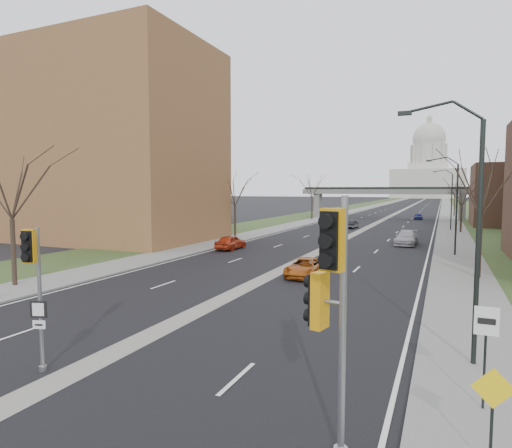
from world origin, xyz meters
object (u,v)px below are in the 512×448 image
Objects in this scene: warning_sign at (493,404)px; signal_pole_right at (330,289)px; car_left_near at (231,242)px; car_right_mid at (406,238)px; car_right_near at (305,267)px; signal_pole_median at (34,273)px; car_right_far at (418,216)px; speed_limit_sign at (486,339)px; car_left_far at (352,224)px.

signal_pole_right is at bearing -171.35° from warning_sign.
car_right_mid reaches higher than car_left_near.
car_right_near is at bearing -101.74° from car_right_mid.
signal_pole_right reaches higher than signal_pole_median.
signal_pole_right is at bearing 122.00° from car_left_near.
car_right_near is at bearing -99.43° from car_right_far.
car_right_mid is (-4.54, 38.30, -0.78)m from warning_sign.
speed_limit_sign reaches higher than car_right_near.
car_left_near is 0.82× the size of car_right_mid.
warning_sign is at bearing -92.92° from speed_limit_sign.
signal_pole_median is 1.23× the size of car_left_far.
signal_pole_median reaches higher than car_right_mid.
car_left_far is at bearing 94.61° from car_right_near.
car_left_near reaches higher than car_right_far.
car_right_far is at bearing -104.28° from car_left_near.
car_right_mid is at bearing 96.05° from speed_limit_sign.
signal_pole_median is at bearing -100.84° from car_right_far.
car_left_near is at bearing 133.59° from signal_pole_right.
warning_sign reaches higher than car_right_near.
car_right_near is at bearing 98.88° from car_left_far.
car_right_far is (8.27, 24.57, 0.02)m from car_left_far.
signal_pole_right is at bearing -85.97° from car_right_mid.
signal_pole_median is 0.82× the size of signal_pole_right.
signal_pole_right is (9.51, -0.47, 0.49)m from signal_pole_median.
car_right_mid is 1.35× the size of car_right_far.
warning_sign is 0.57× the size of car_right_far.
warning_sign reaches higher than car_left_far.
signal_pole_median is 1.72× the size of speed_limit_sign.
signal_pole_right is 1.36× the size of car_left_near.
warning_sign is 0.42× the size of car_right_mid.
car_right_mid is (9.23, -17.59, 0.12)m from car_left_far.
signal_pole_right is 1.51× the size of car_left_far.
car_left_near is at bearing 120.51° from warning_sign.
warning_sign is at bearing 106.34° from car_left_far.
car_right_mid is at bearing -144.70° from car_left_near.
car_right_mid is at bearing 57.89° from signal_pole_median.
speed_limit_sign is 1.26× the size of warning_sign.
signal_pole_median is 1.11× the size of car_left_near.
signal_pole_right reaches higher than speed_limit_sign.
warning_sign is (-0.08, -2.74, -0.48)m from speed_limit_sign.
speed_limit_sign is 32.20m from car_left_near.
speed_limit_sign is 54.94m from car_left_far.
car_left_far is (-1.05, 56.23, -2.65)m from signal_pole_median.
car_right_mid is at bearing 91.24° from warning_sign.
car_right_far is (-5.50, 80.46, -0.88)m from warning_sign.
signal_pole_right is 4.00m from warning_sign.
car_left_near is 1.11× the size of car_left_far.
car_right_far is at bearing 92.76° from speed_limit_sign.
signal_pole_median is 81.17m from car_right_far.
signal_pole_median is at bearing -167.80° from speed_limit_sign.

